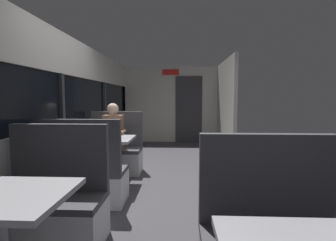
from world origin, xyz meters
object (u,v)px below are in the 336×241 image
at_px(bench_mid_window_facing_end, 88,178).
at_px(seated_passenger, 114,144).
at_px(bench_near_window_facing_entry, 53,208).
at_px(dining_table_mid_window, 103,144).
at_px(bench_mid_window_facing_entry, 115,154).

relative_size(bench_mid_window_facing_end, seated_passenger, 0.87).
relative_size(bench_near_window_facing_entry, bench_mid_window_facing_end, 1.00).
relative_size(dining_table_mid_window, seated_passenger, 0.71).
relative_size(dining_table_mid_window, bench_mid_window_facing_entry, 0.82).
height_order(bench_mid_window_facing_entry, seated_passenger, seated_passenger).
bearing_deg(bench_mid_window_facing_entry, bench_near_window_facing_entry, -90.00).
bearing_deg(bench_near_window_facing_entry, bench_mid_window_facing_entry, 90.00).
distance_m(bench_mid_window_facing_entry, seated_passenger, 0.22).
distance_m(dining_table_mid_window, bench_mid_window_facing_entry, 0.77).
bearing_deg(bench_near_window_facing_entry, dining_table_mid_window, 90.00).
xyz_separation_m(bench_near_window_facing_entry, bench_mid_window_facing_entry, (0.00, 2.29, 0.00)).
bearing_deg(seated_passenger, bench_near_window_facing_entry, -90.00).
bearing_deg(bench_mid_window_facing_entry, seated_passenger, -90.00).
relative_size(bench_near_window_facing_entry, dining_table_mid_window, 1.22).
xyz_separation_m(bench_near_window_facing_entry, seated_passenger, (0.00, 2.22, 0.21)).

